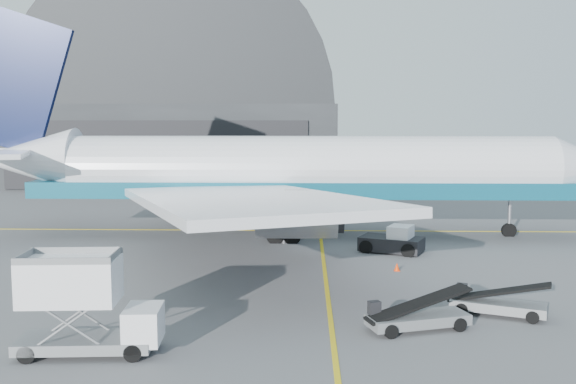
{
  "coord_description": "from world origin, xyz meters",
  "views": [
    {
      "loc": [
        -1.2,
        -36.25,
        9.75
      ],
      "look_at": [
        -2.57,
        10.61,
        4.5
      ],
      "focal_mm": 40.0,
      "sensor_mm": 36.0,
      "label": 1
    }
  ],
  "objects_px": {
    "airliner": "(285,171)",
    "catering_truck": "(84,306)",
    "belt_loader_b": "(497,304)",
    "belt_loader_a": "(417,317)",
    "pushback_tug": "(393,242)"
  },
  "relations": [
    {
      "from": "airliner",
      "to": "catering_truck",
      "type": "height_order",
      "value": "airliner"
    },
    {
      "from": "belt_loader_b",
      "to": "belt_loader_a",
      "type": "bearing_deg",
      "value": -129.68
    },
    {
      "from": "pushback_tug",
      "to": "catering_truck",
      "type": "bearing_deg",
      "value": -102.82
    },
    {
      "from": "airliner",
      "to": "catering_truck",
      "type": "bearing_deg",
      "value": -104.71
    },
    {
      "from": "airliner",
      "to": "belt_loader_a",
      "type": "distance_m",
      "value": 26.1
    },
    {
      "from": "catering_truck",
      "to": "belt_loader_b",
      "type": "relative_size",
      "value": 1.23
    },
    {
      "from": "belt_loader_a",
      "to": "belt_loader_b",
      "type": "relative_size",
      "value": 1.05
    },
    {
      "from": "pushback_tug",
      "to": "belt_loader_a",
      "type": "relative_size",
      "value": 0.99
    },
    {
      "from": "airliner",
      "to": "catering_truck",
      "type": "relative_size",
      "value": 9.2
    },
    {
      "from": "airliner",
      "to": "belt_loader_a",
      "type": "height_order",
      "value": "airliner"
    },
    {
      "from": "pushback_tug",
      "to": "belt_loader_b",
      "type": "relative_size",
      "value": 1.04
    },
    {
      "from": "airliner",
      "to": "belt_loader_a",
      "type": "xyz_separation_m",
      "value": [
        7.02,
        -24.67,
        -4.87
      ]
    },
    {
      "from": "airliner",
      "to": "belt_loader_b",
      "type": "bearing_deg",
      "value": -62.79
    },
    {
      "from": "belt_loader_b",
      "to": "catering_truck",
      "type": "bearing_deg",
      "value": -140.68
    },
    {
      "from": "catering_truck",
      "to": "pushback_tug",
      "type": "bearing_deg",
      "value": 49.64
    }
  ]
}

